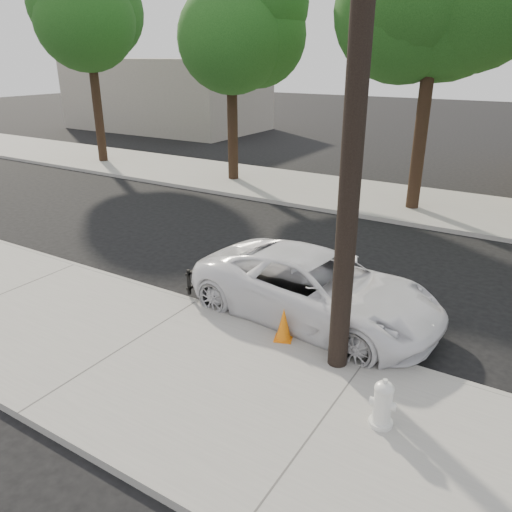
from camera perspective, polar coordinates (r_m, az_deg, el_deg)
name	(u,v)px	position (r m, az deg, el deg)	size (l,w,h in m)	color
ground	(248,274)	(12.77, -0.93, -2.08)	(120.00, 120.00, 0.00)	black
near_sidewalk	(124,350)	(9.82, -14.80, -10.33)	(90.00, 4.40, 0.15)	gray
far_sidewalk	(365,197)	(20.03, 12.36, 6.61)	(90.00, 5.00, 0.15)	gray
curb_near	(197,304)	(11.20, -6.75, -5.44)	(90.00, 0.12, 0.16)	#9E9B93
building_far	(167,94)	(39.85, -10.18, 17.72)	(14.00, 8.00, 5.00)	gray
utility_pole	(356,93)	(7.63, 11.40, 17.80)	(1.40, 0.34, 9.00)	black
tree_a	(89,25)	(26.79, -18.59, 23.76)	(4.65, 4.50, 9.00)	black
tree_b	(233,30)	(21.61, -2.66, 24.44)	(4.34, 4.20, 8.45)	black
police_cruiser	(316,288)	(10.40, 6.85, -3.67)	(2.42, 5.25, 1.46)	white
fire_hydrant	(383,404)	(7.75, 14.27, -16.12)	(0.39, 0.36, 0.74)	silver
traffic_cone	(284,324)	(9.54, 3.18, -7.81)	(0.43, 0.43, 0.65)	orange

